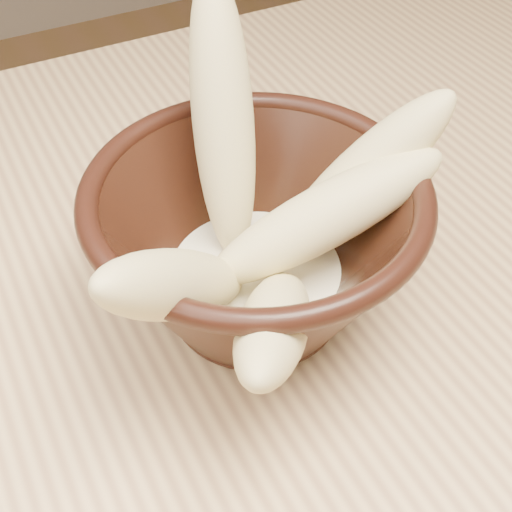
{
  "coord_description": "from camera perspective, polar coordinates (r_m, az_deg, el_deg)",
  "views": [
    {
      "loc": [
        -0.32,
        -0.3,
        1.13
      ],
      "look_at": [
        -0.17,
        -0.01,
        0.81
      ],
      "focal_mm": 50.0,
      "sensor_mm": 36.0,
      "label": 1
    }
  ],
  "objects": [
    {
      "name": "table",
      "position": [
        0.63,
        13.02,
        -3.16
      ],
      "size": [
        1.2,
        0.8,
        0.75
      ],
      "color": "#E1B87B",
      "rests_on": "ground"
    },
    {
      "name": "bowl",
      "position": [
        0.45,
        0.0,
        0.9
      ],
      "size": [
        0.21,
        0.21,
        0.12
      ],
      "rotation": [
        0.0,
        0.0,
        -0.36
      ],
      "color": "black",
      "rests_on": "table"
    },
    {
      "name": "milk_puddle",
      "position": [
        0.47,
        -0.0,
        -1.62
      ],
      "size": [
        0.12,
        0.12,
        0.02
      ],
      "primitive_type": "cylinder",
      "color": "#F4E9C4",
      "rests_on": "bowl"
    },
    {
      "name": "banana_upright",
      "position": [
        0.45,
        -2.65,
        10.89
      ],
      "size": [
        0.07,
        0.12,
        0.18
      ],
      "primitive_type": "ellipsoid",
      "rotation": [
        0.44,
        0.0,
        2.83
      ],
      "color": "#E4D286",
      "rests_on": "bowl"
    },
    {
      "name": "banana_left",
      "position": [
        0.39,
        -6.29,
        -2.28
      ],
      "size": [
        0.14,
        0.11,
        0.14
      ],
      "primitive_type": "ellipsoid",
      "rotation": [
        0.84,
        0.0,
        -0.97
      ],
      "color": "#E4D286",
      "rests_on": "bowl"
    },
    {
      "name": "banana_right",
      "position": [
        0.46,
        8.34,
        6.12
      ],
      "size": [
        0.14,
        0.07,
        0.14
      ],
      "primitive_type": "ellipsoid",
      "rotation": [
        0.78,
        0.0,
        1.36
      ],
      "color": "#E4D286",
      "rests_on": "bowl"
    },
    {
      "name": "banana_across",
      "position": [
        0.43,
        5.49,
        3.12
      ],
      "size": [
        0.17,
        0.06,
        0.09
      ],
      "primitive_type": "ellipsoid",
      "rotation": [
        1.2,
        0.0,
        1.44
      ],
      "color": "#E4D286",
      "rests_on": "bowl"
    },
    {
      "name": "banana_front",
      "position": [
        0.39,
        1.46,
        -5.54
      ],
      "size": [
        0.12,
        0.14,
        0.1
      ],
      "primitive_type": "ellipsoid",
      "rotation": [
        1.1,
        0.0,
        -0.63
      ],
      "color": "#E4D286",
      "rests_on": "bowl"
    }
  ]
}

